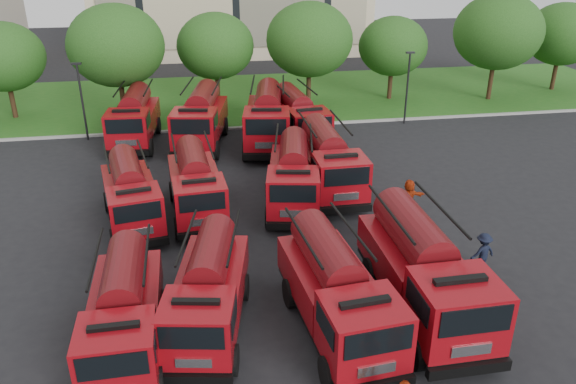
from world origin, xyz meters
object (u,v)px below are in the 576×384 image
Objects in this scene: fire_truck_0 at (124,312)px; fire_truck_3 at (423,270)px; fire_truck_10 at (268,118)px; fire_truck_7 at (328,161)px; firefighter_5 at (407,214)px; firefighter_4 at (190,291)px; fire_truck_5 at (196,184)px; fire_truck_2 at (336,291)px; fire_truck_1 at (209,290)px; firefighter_2 at (479,351)px; fire_truck_8 at (134,118)px; fire_truck_4 at (131,194)px; firefighter_3 at (480,270)px; fire_truck_9 at (201,118)px; fire_truck_6 at (294,176)px; fire_truck_11 at (298,117)px.

fire_truck_3 reaches higher than fire_truck_0.
fire_truck_10 is (7.15, 18.82, 0.34)m from fire_truck_0.
firefighter_5 is at bearing -47.47° from fire_truck_7.
fire_truck_0 is 4.34× the size of firefighter_4.
fire_truck_10 reaches higher than fire_truck_5.
fire_truck_0 is at bearing 172.74° from fire_truck_2.
fire_truck_3 is at bearing -71.82° from fire_truck_10.
fire_truck_1 reaches higher than firefighter_2.
firefighter_2 is at bearing -65.37° from fire_truck_3.
fire_truck_4 is at bearing -82.55° from fire_truck_8.
firefighter_3 is 5.44m from firefighter_5.
firefighter_4 is (-0.95, -16.73, -1.75)m from fire_truck_9.
fire_truck_9 is 20.29m from firefighter_3.
fire_truck_2 is at bearing -2.38° from fire_truck_0.
fire_truck_10 is at bearing 68.31° from fire_truck_0.
fire_truck_1 is 9.15m from firefighter_2.
firefighter_3 is (2.34, 4.56, 0.00)m from firefighter_2.
fire_truck_11 is at bearing 88.66° from fire_truck_6.
firefighter_3 is at bearing 9.54° from fire_truck_0.
fire_truck_6 is at bearing -5.83° from fire_truck_4.
fire_truck_0 is at bearing -178.86° from fire_truck_3.
fire_truck_8 reaches higher than fire_truck_5.
fire_truck_11 is (9.19, 19.19, 0.17)m from fire_truck_0.
firefighter_2 is 1.08× the size of firefighter_4.
firefighter_5 is (1.22, 9.88, 0.00)m from firefighter_2.
fire_truck_1 is at bearing 14.85° from fire_truck_0.
fire_truck_3 is at bearing -50.21° from fire_truck_4.
fire_truck_8 is at bearing 137.77° from fire_truck_7.
fire_truck_1 is (2.69, 0.76, 0.01)m from fire_truck_0.
firefighter_5 is at bearing 12.54° from firefighter_2.
firefighter_5 is (10.49, 4.88, 0.00)m from firefighter_4.
firefighter_5 is (5.59, 8.01, -1.59)m from fire_truck_2.
firefighter_3 is (11.18, -7.16, -1.53)m from fire_truck_5.
fire_truck_5 is at bearing -108.27° from fire_truck_10.
fire_truck_4 is 13.19m from firefighter_5.
fire_truck_10 is (4.72, 9.15, 0.28)m from fire_truck_5.
fire_truck_10 reaches higher than fire_truck_11.
fire_truck_11 is at bearing 77.50° from fire_truck_2.
fire_truck_3 is 1.04× the size of fire_truck_7.
fire_truck_0 is at bearing -115.84° from fire_truck_6.
fire_truck_7 and fire_truck_8 have the same top height.
fire_truck_9 is (-4.26, 9.88, 0.17)m from fire_truck_6.
fire_truck_9 is 15.31m from firefighter_5.
firefighter_2 is at bearing 87.65° from firefighter_5.
fire_truck_1 is 0.94× the size of fire_truck_2.
fire_truck_9 is at bearing 109.64° from fire_truck_3.
fire_truck_6 is (7.77, 0.67, 0.09)m from fire_truck_4.
fire_truck_2 is 0.98× the size of fire_truck_7.
fire_truck_11 is (2.29, 19.37, 0.04)m from fire_truck_2.
fire_truck_1 is 3.99× the size of firefighter_3.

